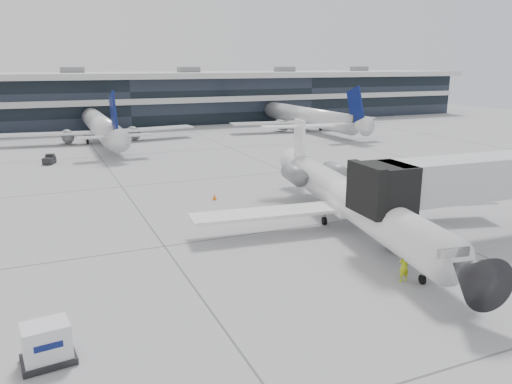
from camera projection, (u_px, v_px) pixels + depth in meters
name	position (u px, v px, depth m)	size (l,w,h in m)	color
ground	(286.00, 229.00, 40.51)	(220.00, 220.00, 0.00)	gray
terminal	(122.00, 101.00, 112.16)	(170.00, 22.00, 10.00)	black
bg_jet_center	(102.00, 142.00, 86.33)	(32.00, 40.00, 9.60)	silver
bg_jet_right	(305.00, 130.00, 101.71)	(32.00, 40.00, 9.60)	silver
regional_jet	(349.00, 198.00, 40.22)	(25.78, 32.15, 7.45)	white
jet_bridge	(493.00, 176.00, 37.31)	(20.70, 5.04, 6.65)	silver
ramp_worker	(404.00, 266.00, 30.52)	(0.74, 0.49, 2.03)	#C2D516
cargo_uld	(47.00, 344.00, 22.15)	(2.46, 1.93, 1.87)	black
traffic_cone	(215.00, 197.00, 49.16)	(0.53, 0.53, 0.64)	orange
far_tug	(49.00, 160.00, 66.83)	(1.86, 2.33, 1.29)	black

